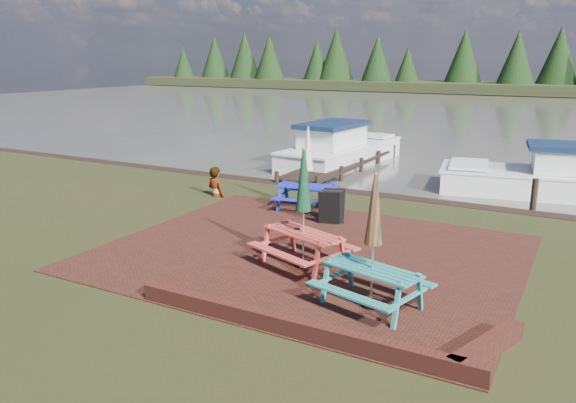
{
  "coord_description": "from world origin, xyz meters",
  "views": [
    {
      "loc": [
        5.32,
        -9.73,
        4.29
      ],
      "look_at": [
        -0.81,
        1.46,
        1.0
      ],
      "focal_mm": 35.0,
      "sensor_mm": 36.0,
      "label": 1
    }
  ],
  "objects_px": {
    "picnic_table_teal": "(372,262)",
    "boat_jetty": "(340,151)",
    "person": "(215,167)",
    "picnic_table_red": "(303,227)",
    "chalkboard": "(332,207)",
    "boat_near": "(557,179)",
    "jetty": "(346,162)",
    "picnic_table_blue": "(308,181)"
  },
  "relations": [
    {
      "from": "boat_jetty",
      "to": "picnic_table_blue",
      "type": "bearing_deg",
      "value": -68.14
    },
    {
      "from": "boat_jetty",
      "to": "boat_near",
      "type": "height_order",
      "value": "boat_jetty"
    },
    {
      "from": "picnic_table_blue",
      "to": "chalkboard",
      "type": "bearing_deg",
      "value": -51.44
    },
    {
      "from": "boat_jetty",
      "to": "person",
      "type": "xyz_separation_m",
      "value": [
        -0.88,
        -7.74,
        0.53
      ]
    },
    {
      "from": "picnic_table_teal",
      "to": "person",
      "type": "relative_size",
      "value": 1.27
    },
    {
      "from": "picnic_table_teal",
      "to": "boat_near",
      "type": "xyz_separation_m",
      "value": [
        2.2,
        11.42,
        -0.47
      ]
    },
    {
      "from": "boat_jetty",
      "to": "picnic_table_teal",
      "type": "bearing_deg",
      "value": -59.38
    },
    {
      "from": "jetty",
      "to": "boat_jetty",
      "type": "height_order",
      "value": "boat_jetty"
    },
    {
      "from": "picnic_table_teal",
      "to": "boat_near",
      "type": "bearing_deg",
      "value": 93.81
    },
    {
      "from": "person",
      "to": "boat_jetty",
      "type": "bearing_deg",
      "value": -82.21
    },
    {
      "from": "picnic_table_blue",
      "to": "jetty",
      "type": "bearing_deg",
      "value": 92.11
    },
    {
      "from": "chalkboard",
      "to": "boat_jetty",
      "type": "xyz_separation_m",
      "value": [
        -3.59,
        8.76,
        -0.06
      ]
    },
    {
      "from": "picnic_table_teal",
      "to": "chalkboard",
      "type": "bearing_deg",
      "value": 137.03
    },
    {
      "from": "boat_near",
      "to": "person",
      "type": "height_order",
      "value": "person"
    },
    {
      "from": "picnic_table_blue",
      "to": "person",
      "type": "relative_size",
      "value": 1.26
    },
    {
      "from": "chalkboard",
      "to": "boat_near",
      "type": "height_order",
      "value": "boat_near"
    },
    {
      "from": "picnic_table_blue",
      "to": "person",
      "type": "distance_m",
      "value": 3.26
    },
    {
      "from": "picnic_table_red",
      "to": "picnic_table_blue",
      "type": "relative_size",
      "value": 1.05
    },
    {
      "from": "picnic_table_red",
      "to": "chalkboard",
      "type": "bearing_deg",
      "value": 123.91
    },
    {
      "from": "picnic_table_teal",
      "to": "jetty",
      "type": "distance_m",
      "value": 13.55
    },
    {
      "from": "jetty",
      "to": "boat_jetty",
      "type": "relative_size",
      "value": 1.25
    },
    {
      "from": "picnic_table_red",
      "to": "person",
      "type": "xyz_separation_m",
      "value": [
        -5.24,
        4.16,
        0.06
      ]
    },
    {
      "from": "picnic_table_teal",
      "to": "boat_jetty",
      "type": "bearing_deg",
      "value": 130.52
    },
    {
      "from": "picnic_table_teal",
      "to": "boat_near",
      "type": "distance_m",
      "value": 11.64
    },
    {
      "from": "picnic_table_red",
      "to": "picnic_table_blue",
      "type": "xyz_separation_m",
      "value": [
        -1.98,
        4.12,
        -0.04
      ]
    },
    {
      "from": "boat_jetty",
      "to": "boat_near",
      "type": "distance_m",
      "value": 8.67
    },
    {
      "from": "picnic_table_teal",
      "to": "picnic_table_blue",
      "type": "xyz_separation_m",
      "value": [
        -3.93,
        5.29,
        -0.01
      ]
    },
    {
      "from": "picnic_table_red",
      "to": "jetty",
      "type": "relative_size",
      "value": 0.28
    },
    {
      "from": "jetty",
      "to": "boat_jetty",
      "type": "xyz_separation_m",
      "value": [
        -0.61,
        0.79,
        0.3
      ]
    },
    {
      "from": "picnic_table_blue",
      "to": "boat_jetty",
      "type": "relative_size",
      "value": 0.33
    },
    {
      "from": "picnic_table_red",
      "to": "jetty",
      "type": "xyz_separation_m",
      "value": [
        -3.75,
        11.1,
        -0.77
      ]
    },
    {
      "from": "picnic_table_blue",
      "to": "boat_jetty",
      "type": "distance_m",
      "value": 8.14
    },
    {
      "from": "boat_near",
      "to": "person",
      "type": "relative_size",
      "value": 3.91
    },
    {
      "from": "boat_near",
      "to": "jetty",
      "type": "bearing_deg",
      "value": 74.7
    },
    {
      "from": "boat_near",
      "to": "picnic_table_red",
      "type": "bearing_deg",
      "value": 148.8
    },
    {
      "from": "picnic_table_teal",
      "to": "chalkboard",
      "type": "xyz_separation_m",
      "value": [
        -2.72,
        4.3,
        -0.37
      ]
    },
    {
      "from": "person",
      "to": "picnic_table_teal",
      "type": "bearing_deg",
      "value": 157.72
    },
    {
      "from": "jetty",
      "to": "person",
      "type": "bearing_deg",
      "value": -102.09
    },
    {
      "from": "picnic_table_teal",
      "to": "person",
      "type": "distance_m",
      "value": 8.95
    },
    {
      "from": "picnic_table_red",
      "to": "person",
      "type": "height_order",
      "value": "picnic_table_red"
    },
    {
      "from": "picnic_table_red",
      "to": "picnic_table_blue",
      "type": "bearing_deg",
      "value": 135.78
    },
    {
      "from": "boat_jetty",
      "to": "person",
      "type": "relative_size",
      "value": 3.87
    }
  ]
}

